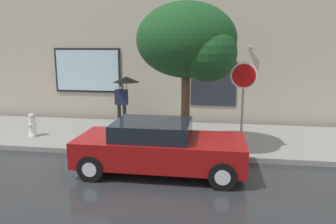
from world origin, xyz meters
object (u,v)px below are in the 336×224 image
(street_tree, at_px, (191,43))
(stop_sign, at_px, (243,89))
(parked_car, at_px, (159,147))
(pedestrian_with_umbrella, at_px, (125,86))
(fire_hydrant, at_px, (32,125))

(street_tree, relative_size, stop_sign, 1.65)
(parked_car, bearing_deg, pedestrian_with_umbrella, 116.46)
(fire_hydrant, relative_size, street_tree, 0.19)
(street_tree, distance_m, stop_sign, 1.99)
(pedestrian_with_umbrella, distance_m, stop_sign, 4.87)
(pedestrian_with_umbrella, bearing_deg, parked_car, -63.54)
(fire_hydrant, xyz_separation_m, pedestrian_with_umbrella, (2.71, 1.98, 1.13))
(parked_car, relative_size, street_tree, 0.98)
(fire_hydrant, distance_m, stop_sign, 7.08)
(parked_car, distance_m, pedestrian_with_umbrella, 4.75)
(fire_hydrant, bearing_deg, stop_sign, -3.66)
(pedestrian_with_umbrella, relative_size, stop_sign, 0.73)
(pedestrian_with_umbrella, bearing_deg, stop_sign, -29.86)
(pedestrian_with_umbrella, height_order, street_tree, street_tree)
(parked_car, bearing_deg, stop_sign, 39.00)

